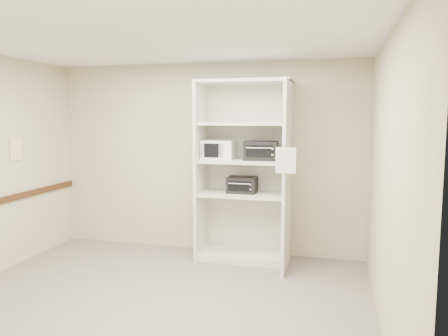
% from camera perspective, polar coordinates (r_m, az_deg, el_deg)
% --- Properties ---
extents(floor, '(4.50, 4.00, 0.01)m').
position_cam_1_polar(floor, '(4.80, -9.46, -17.26)').
color(floor, slate).
rests_on(floor, ground).
extents(ceiling, '(4.50, 4.00, 0.01)m').
position_cam_1_polar(ceiling, '(4.45, -10.16, 16.42)').
color(ceiling, white).
extents(wall_back, '(4.50, 0.02, 2.70)m').
position_cam_1_polar(wall_back, '(6.29, -2.32, 1.32)').
color(wall_back, tan).
rests_on(wall_back, ground).
extents(wall_front, '(4.50, 0.02, 2.70)m').
position_cam_1_polar(wall_front, '(2.76, -27.17, -6.45)').
color(wall_front, tan).
rests_on(wall_front, ground).
extents(wall_right, '(0.02, 4.00, 2.70)m').
position_cam_1_polar(wall_right, '(4.07, 20.55, -2.09)').
color(wall_right, tan).
rests_on(wall_right, ground).
extents(shelving_unit, '(1.24, 0.92, 2.42)m').
position_cam_1_polar(shelving_unit, '(5.87, 3.09, -1.23)').
color(shelving_unit, beige).
rests_on(shelving_unit, floor).
extents(microwave, '(0.43, 0.33, 0.26)m').
position_cam_1_polar(microwave, '(5.92, -0.70, 2.42)').
color(microwave, white).
rests_on(microwave, shelving_unit).
extents(toaster_oven_upper, '(0.46, 0.35, 0.25)m').
position_cam_1_polar(toaster_oven_upper, '(5.79, 4.86, 2.28)').
color(toaster_oven_upper, black).
rests_on(toaster_oven_upper, shelving_unit).
extents(toaster_oven_lower, '(0.39, 0.30, 0.21)m').
position_cam_1_polar(toaster_oven_lower, '(5.90, 2.40, -2.20)').
color(toaster_oven_lower, black).
rests_on(toaster_oven_lower, shelving_unit).
extents(paper_sign, '(0.23, 0.02, 0.30)m').
position_cam_1_polar(paper_sign, '(5.13, 8.06, 0.98)').
color(paper_sign, white).
rests_on(paper_sign, shelving_unit).
extents(wall_poster, '(0.01, 0.21, 0.29)m').
position_cam_1_polar(wall_poster, '(6.30, -25.55, 2.22)').
color(wall_poster, white).
rests_on(wall_poster, wall_left).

